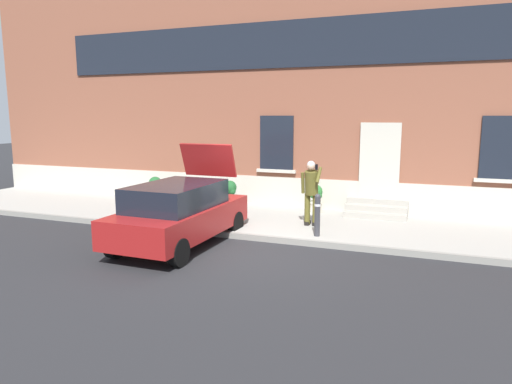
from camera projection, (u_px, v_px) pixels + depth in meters
ground_plane at (242, 251)px, 10.49m from camera, size 80.00×80.00×0.00m
sidewalk at (279, 222)px, 13.06m from camera, size 24.00×3.60×0.15m
curb_edge at (256, 238)px, 11.35m from camera, size 24.00×0.12×0.15m
building_facade at (304, 94)px, 14.75m from camera, size 24.00×1.52×7.50m
entrance_stoop at (376, 209)px, 13.45m from camera, size 1.77×0.96×0.48m
hatchback_car_red at (180, 212)px, 10.82m from camera, size 1.86×4.10×2.34m
bollard_near_person at (317, 213)px, 11.12m from camera, size 0.15×0.15×1.04m
bollard_far_left at (181, 203)px, 12.43m from camera, size 0.15×0.15×1.04m
person_on_phone at (311, 189)px, 12.08m from camera, size 0.51×0.50×1.74m
planter_terracotta at (156, 189)px, 15.59m from camera, size 0.44×0.44×0.86m
planter_charcoal at (230, 193)px, 14.66m from camera, size 0.44×0.44×0.86m
planter_cream at (315, 198)px, 13.82m from camera, size 0.44×0.44×0.86m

